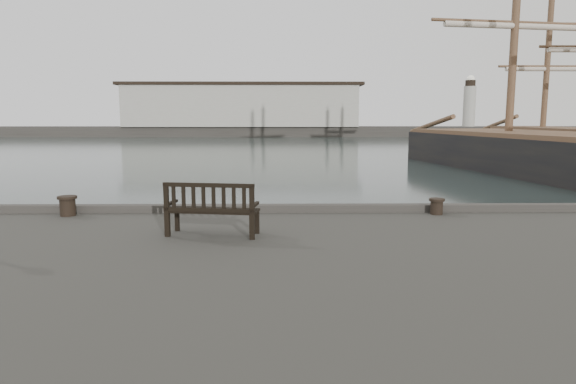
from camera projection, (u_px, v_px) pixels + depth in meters
The scene contains 5 objects.
ground at pixel (281, 272), 12.82m from camera, with size 400.00×400.00×0.00m, color black.
breakwater at pixel (259, 115), 103.16m from camera, with size 140.00×9.50×12.20m.
bench at pixel (212, 219), 9.93m from camera, with size 1.84×0.87×1.02m.
bollard_left at pixel (68, 206), 11.93m from camera, with size 0.44×0.44×0.46m, color black.
bollard_right at pixel (437, 206), 12.12m from camera, with size 0.36×0.36×0.38m, color black.
Camera 1 is at (0.02, -12.39, 3.84)m, focal length 32.00 mm.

